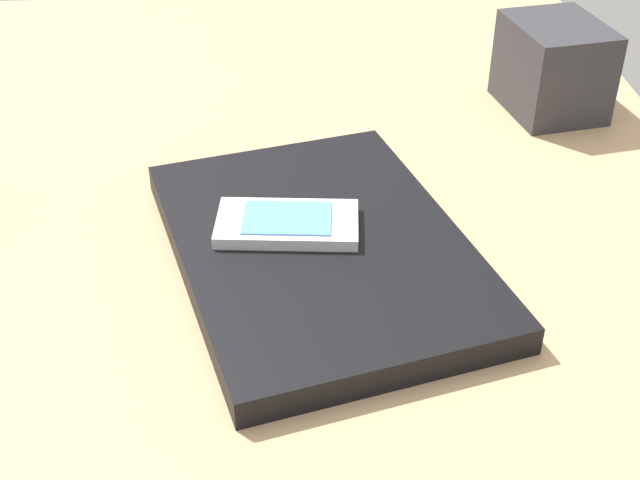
% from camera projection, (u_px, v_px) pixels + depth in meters
% --- Properties ---
extents(desk_surface, '(1.20, 0.80, 0.03)m').
position_uv_depth(desk_surface, '(267.00, 261.00, 0.70)').
color(desk_surface, tan).
rests_on(desk_surface, ground).
extents(laptop_closed, '(0.35, 0.29, 0.02)m').
position_uv_depth(laptop_closed, '(320.00, 249.00, 0.67)').
color(laptop_closed, black).
rests_on(laptop_closed, desk_surface).
extents(cell_phone_on_laptop, '(0.07, 0.11, 0.01)m').
position_uv_depth(cell_phone_on_laptop, '(287.00, 223.00, 0.67)').
color(cell_phone_on_laptop, silver).
rests_on(cell_phone_on_laptop, laptop_closed).
extents(desk_organizer, '(0.12, 0.11, 0.09)m').
position_uv_depth(desk_organizer, '(553.00, 67.00, 0.87)').
color(desk_organizer, '#2D2D33').
rests_on(desk_organizer, desk_surface).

